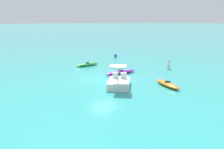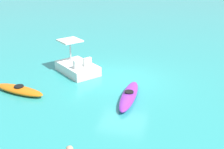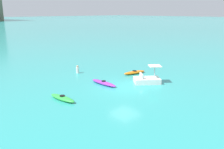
{
  "view_description": "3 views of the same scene",
  "coord_description": "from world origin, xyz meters",
  "px_view_note": "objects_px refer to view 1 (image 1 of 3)",
  "views": [
    {
      "loc": [
        15.88,
        -9.39,
        4.69
      ],
      "look_at": [
        1.03,
        0.04,
        0.54
      ],
      "focal_mm": 37.26,
      "sensor_mm": 36.0,
      "label": 1
    },
    {
      "loc": [
        -2.96,
        14.14,
        6.16
      ],
      "look_at": [
        0.48,
        0.52,
        0.46
      ],
      "focal_mm": 49.27,
      "sensor_mm": 36.0,
      "label": 2
    },
    {
      "loc": [
        -14.75,
        -13.89,
        6.56
      ],
      "look_at": [
        0.81,
        2.49,
        0.61
      ],
      "focal_mm": 38.46,
      "sensor_mm": 36.0,
      "label": 3
    }
  ],
  "objects_px": {
    "pedal_boat_white": "(119,82)",
    "buoy_blue": "(115,56)",
    "kayak_orange": "(167,84)",
    "kayak_green": "(87,64)",
    "person_near_shore": "(169,65)",
    "kayak_purple": "(121,72)"
  },
  "relations": [
    {
      "from": "pedal_boat_white",
      "to": "person_near_shore",
      "type": "relative_size",
      "value": 3.19
    },
    {
      "from": "pedal_boat_white",
      "to": "kayak_orange",
      "type": "bearing_deg",
      "value": 60.96
    },
    {
      "from": "kayak_purple",
      "to": "buoy_blue",
      "type": "relative_size",
      "value": 7.71
    },
    {
      "from": "person_near_shore",
      "to": "kayak_orange",
      "type": "bearing_deg",
      "value": -46.43
    },
    {
      "from": "kayak_orange",
      "to": "kayak_green",
      "type": "xyz_separation_m",
      "value": [
        -9.99,
        -1.48,
        -0.0
      ]
    },
    {
      "from": "kayak_orange",
      "to": "pedal_boat_white",
      "type": "bearing_deg",
      "value": -119.04
    },
    {
      "from": "kayak_purple",
      "to": "pedal_boat_white",
      "type": "xyz_separation_m",
      "value": [
        3.32,
        -2.44,
        0.17
      ]
    },
    {
      "from": "buoy_blue",
      "to": "kayak_purple",
      "type": "bearing_deg",
      "value": -30.46
    },
    {
      "from": "kayak_purple",
      "to": "kayak_orange",
      "type": "height_order",
      "value": "same"
    },
    {
      "from": "pedal_boat_white",
      "to": "buoy_blue",
      "type": "distance_m",
      "value": 13.63
    },
    {
      "from": "kayak_green",
      "to": "buoy_blue",
      "type": "xyz_separation_m",
      "value": [
        -3.25,
        5.65,
        0.04
      ]
    },
    {
      "from": "buoy_blue",
      "to": "person_near_shore",
      "type": "bearing_deg",
      "value": 2.11
    },
    {
      "from": "buoy_blue",
      "to": "person_near_shore",
      "type": "height_order",
      "value": "person_near_shore"
    },
    {
      "from": "kayak_orange",
      "to": "pedal_boat_white",
      "type": "distance_m",
      "value": 3.54
    },
    {
      "from": "person_near_shore",
      "to": "buoy_blue",
      "type": "bearing_deg",
      "value": -177.89
    },
    {
      "from": "kayak_purple",
      "to": "buoy_blue",
      "type": "distance_m",
      "value": 9.52
    },
    {
      "from": "kayak_orange",
      "to": "pedal_boat_white",
      "type": "xyz_separation_m",
      "value": [
        -1.72,
        -3.09,
        0.17
      ]
    },
    {
      "from": "person_near_shore",
      "to": "kayak_green",
      "type": "bearing_deg",
      "value": -133.66
    },
    {
      "from": "buoy_blue",
      "to": "pedal_boat_white",
      "type": "bearing_deg",
      "value": -32.23
    },
    {
      "from": "pedal_boat_white",
      "to": "buoy_blue",
      "type": "bearing_deg",
      "value": 147.77
    },
    {
      "from": "pedal_boat_white",
      "to": "buoy_blue",
      "type": "relative_size",
      "value": 6.92
    },
    {
      "from": "kayak_green",
      "to": "kayak_orange",
      "type": "bearing_deg",
      "value": 8.42
    }
  ]
}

